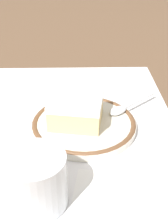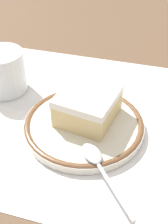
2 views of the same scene
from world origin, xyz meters
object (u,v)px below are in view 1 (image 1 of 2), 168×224
at_px(spoon, 123,108).
at_px(napkin, 119,201).
at_px(plate, 84,124).
at_px(cake_slice, 76,110).
at_px(cup, 36,183).

distance_m(spoon, napkin, 0.20).
xyz_separation_m(spoon, napkin, (0.20, -0.03, -0.01)).
relative_size(spoon, napkin, 0.87).
xyz_separation_m(plate, cake_slice, (-0.00, -0.01, 0.03)).
xyz_separation_m(cake_slice, napkin, (0.17, 0.05, -0.03)).
bearing_deg(cup, cake_slice, 163.43).
distance_m(plate, cup, 0.17).
height_order(plate, spoon, spoon).
bearing_deg(cup, napkin, 88.05).
distance_m(cake_slice, napkin, 0.18).
xyz_separation_m(plate, cup, (0.16, -0.06, 0.02)).
xyz_separation_m(cup, napkin, (0.00, 0.10, -0.03)).
relative_size(plate, spoon, 1.72).
xyz_separation_m(cake_slice, spoon, (-0.03, 0.08, -0.02)).
distance_m(cake_slice, cup, 0.17).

